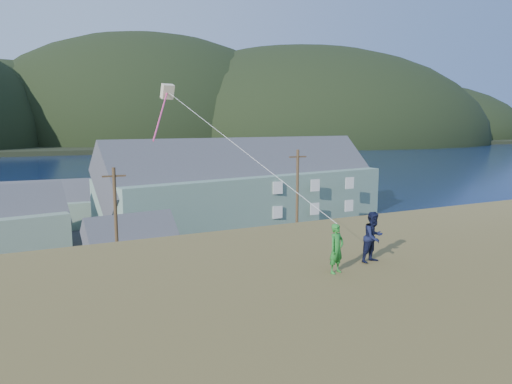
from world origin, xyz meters
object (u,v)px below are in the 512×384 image
shed_palegreen_far (47,207)px  kite_flyer_navy (373,237)px  wharf (35,207)px  lodge (250,184)px  shed_palegreen_near (6,223)px  shed_white (133,246)px  kite_flyer_green (337,249)px

shed_palegreen_far → kite_flyer_navy: bearing=-75.9°
wharf → lodge: (23.77, -21.22, 4.38)m
lodge → kite_flyer_navy: (-13.37, -37.92, 3.23)m
shed_palegreen_near → shed_white: bearing=-59.1°
wharf → kite_flyer_green: kite_flyer_green is taller
shed_palegreen_near → kite_flyer_green: size_ratio=7.26×
wharf → shed_palegreen_near: bearing=-95.8°
lodge → kite_flyer_navy: bearing=-119.2°
kite_flyer_green → shed_white: bearing=77.4°
wharf → kite_flyer_navy: kite_flyer_navy is taller
shed_palegreen_far → kite_flyer_navy: kite_flyer_navy is taller
lodge → kite_flyer_navy: size_ratio=21.36×
wharf → kite_flyer_navy: 60.52m
wharf → lodge: 32.16m
shed_palegreen_far → kite_flyer_navy: 46.64m
shed_palegreen_far → kite_flyer_green: kite_flyer_green is taller
shed_palegreen_far → lodge: bearing=-15.6°
shed_palegreen_near → kite_flyer_navy: 38.55m
shed_palegreen_near → kite_flyer_navy: kite_flyer_navy is taller
kite_flyer_green → kite_flyer_navy: size_ratio=0.90×
shed_white → kite_flyer_green: bearing=-93.5°
shed_white → kite_flyer_green: size_ratio=4.93×
shed_palegreen_far → kite_flyer_navy: (9.05, -45.42, 5.46)m
kite_flyer_navy → wharf: bearing=88.5°
shed_palegreen_near → kite_flyer_green: (10.96, -36.40, 5.12)m
kite_flyer_green → shed_palegreen_far: bearing=82.8°
shed_white → shed_palegreen_near: bearing=122.8°
lodge → shed_palegreen_far: 23.75m
shed_palegreen_far → kite_flyer_green: size_ratio=6.63×
shed_palegreen_near → wharf: bearing=75.2°
lodge → shed_palegreen_far: bearing=151.7°
lodge → kite_flyer_green: (-15.17, -38.32, 3.15)m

